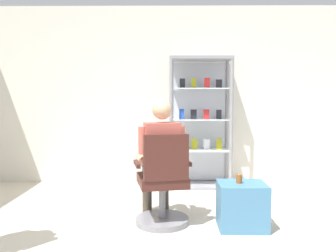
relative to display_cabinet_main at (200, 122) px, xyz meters
name	(u,v)px	position (x,y,z in m)	size (l,w,h in m)	color
back_wall	(173,96)	(-0.40, 0.24, 0.39)	(6.00, 0.10, 2.70)	silver
display_cabinet_main	(200,122)	(0.00, 0.00, 0.00)	(0.90, 0.45, 1.90)	gray
office_chair	(163,188)	(-0.51, -1.63, -0.57)	(0.61, 0.58, 0.96)	slate
seated_shopkeeper	(160,154)	(-0.54, -1.47, -0.25)	(0.55, 0.61, 1.29)	#3F382D
storage_crate	(242,206)	(0.29, -1.69, -0.73)	(0.48, 0.39, 0.46)	teal
tea_glass	(239,179)	(0.26, -1.69, -0.46)	(0.06, 0.06, 0.09)	brown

